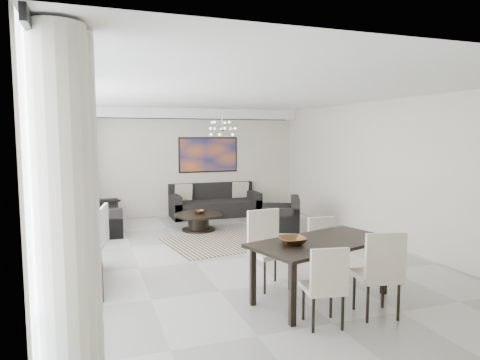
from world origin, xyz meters
name	(u,v)px	position (x,y,z in m)	size (l,w,h in m)	color
room_shell	(272,177)	(0.46, 0.00, 1.45)	(6.00, 9.00, 2.90)	#A8A39B
window_wall	(75,183)	(-2.86, 0.00, 1.47)	(0.37, 8.95, 2.90)	silver
soffit	(192,114)	(0.00, 4.30, 2.77)	(5.98, 0.40, 0.26)	white
painting	(208,155)	(0.50, 4.47, 1.65)	(1.68, 0.04, 0.98)	#C9611B
chandelier	(222,128)	(0.30, 2.50, 2.35)	(0.66, 0.66, 0.71)	silver
rug	(225,242)	(-0.05, 1.17, 0.01)	(2.30, 1.77, 0.01)	black
coffee_table	(198,221)	(-0.30, 2.46, 0.22)	(1.10, 1.10, 0.39)	black
bowl_coffee	(200,212)	(-0.26, 2.49, 0.42)	(0.24, 0.24, 0.08)	brown
sofa_main	(215,205)	(0.56, 4.07, 0.29)	(2.39, 0.98, 0.87)	black
loveseat	(95,219)	(-2.55, 3.05, 0.30)	(0.99, 1.76, 0.88)	black
armchair	(282,218)	(1.59, 1.94, 0.26)	(1.15, 1.18, 0.76)	black
side_table	(112,207)	(-2.15, 3.91, 0.40)	(0.43, 0.43, 0.60)	black
tv_console	(84,266)	(-2.76, -0.47, 0.27)	(0.48, 1.71, 0.53)	black
television	(94,228)	(-2.60, -0.50, 0.83)	(1.03, 0.14, 0.59)	gray
dining_table	(321,247)	(0.24, -2.17, 0.72)	(2.13, 1.47, 0.80)	black
dining_chair_sw	(326,282)	(-0.16, -2.96, 0.55)	(0.51, 0.51, 0.96)	beige
dining_chair_se	(381,268)	(0.59, -2.95, 0.62)	(0.58, 0.58, 1.07)	beige
dining_chair_nw	(267,242)	(-0.23, -1.43, 0.64)	(0.56, 0.56, 1.11)	beige
dining_chair_ne	(323,243)	(0.74, -1.37, 0.53)	(0.47, 0.47, 0.93)	beige
bowl_dining	(293,241)	(-0.20, -2.20, 0.85)	(0.36, 0.36, 0.09)	brown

